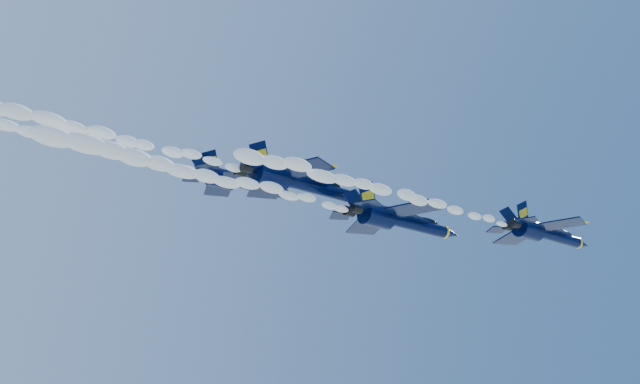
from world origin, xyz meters
TOP-DOWN VIEW (x-y plane):
  - jet_lead at (19.08, -14.72)m, footprint 15.56×12.76m
  - smoke_trail_jet_lead at (-6.21, -14.72)m, footprint 37.27×1.61m
  - jet_second at (7.57, -1.40)m, footprint 19.18×15.73m
  - smoke_trail_jet_second at (-19.27, -1.40)m, footprint 37.27×1.98m
  - jet_third at (-6.08, 2.02)m, footprint 19.00×15.59m
  - smoke_trail_jet_third at (-32.84, 2.02)m, footprint 37.27×1.97m
  - jet_fourth at (-9.48, 9.45)m, footprint 16.12×13.22m
  - smoke_trail_jet_fourth at (-35.00, 9.45)m, footprint 37.27×1.67m

SIDE VIEW (x-z plane):
  - smoke_trail_jet_lead at x=-6.21m, z-range 147.54..148.98m
  - jet_lead at x=19.08m, z-range 145.73..151.51m
  - smoke_trail_jet_second at x=-19.27m, z-range 150.32..152.11m
  - jet_second at x=7.57m, z-range 148.04..155.17m
  - smoke_trail_jet_third at x=-32.84m, z-range 153.49..155.26m
  - jet_third at x=-6.08m, z-range 151.24..158.30m
  - smoke_trail_jet_fourth at x=-35.00m, z-range 155.11..156.61m
  - jet_fourth at x=-9.48m, z-range 153.23..159.22m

